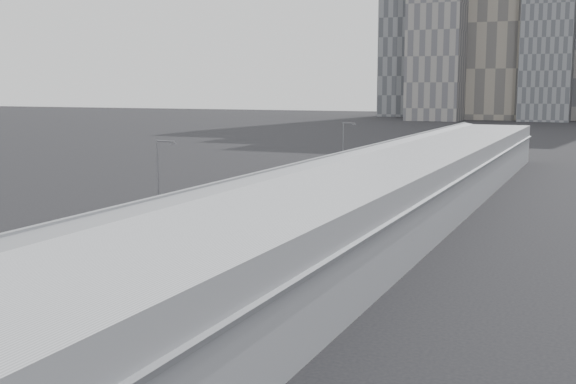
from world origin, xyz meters
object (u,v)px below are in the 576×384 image
Objects in this scene: suv at (399,158)px; bus_5 at (337,190)px; street_lamp_far at (344,145)px; shipping_container at (375,160)px; bus_2 at (140,263)px; bus_6 at (369,175)px; bus_7 at (395,165)px; bus_4 at (287,205)px; bus_3 at (218,229)px; bus_8 at (422,158)px; street_lamp_near at (160,183)px.

bus_5 is at bearing -62.04° from suv.
shipping_container is (-0.03, 16.18, -3.72)m from street_lamp_far.
bus_6 is (-0.62, 55.24, 0.06)m from bus_2.
bus_7 reaches higher than bus_6.
bus_4 is at bearing -94.10° from bus_6.
bus_2 is 2.49× the size of suv.
suv is (-5.01, 77.53, -0.91)m from bus_3.
bus_4 is (-0.69, 27.24, 0.04)m from bus_2.
bus_3 is 71.14m from bus_8.
bus_4 is 28.00m from bus_6.
bus_3 reaches higher than bus_5.
bus_6 is at bearing -96.09° from bus_8.
bus_4 is 0.98× the size of bus_6.
street_lamp_near is at bearing -99.57° from bus_7.
street_lamp_near is (-6.58, -41.84, 3.63)m from bus_6.
bus_6 reaches higher than bus_8.
bus_6 is at bearing 97.81° from bus_5.
bus_3 is at bearing -68.94° from shipping_container.
bus_3 is 14.55m from bus_4.
street_lamp_far is at bearing 98.93° from bus_2.
bus_8 is (0.87, 56.58, -0.07)m from bus_4.
bus_8 is at bearing 93.87° from bus_3.
bus_7 is (0.10, 41.66, 0.11)m from bus_4.
bus_2 is 55.25m from bus_6.
street_lamp_far is (-6.91, 37.38, 3.30)m from bus_4.
shipping_container is at bearing 90.11° from street_lamp_far.
bus_3 is 1.46× the size of street_lamp_near.
suv is at bearing 95.92° from bus_2.
shipping_container is (-7.01, 25.56, -0.44)m from bus_6.
shipping_container is (-6.81, 68.11, -0.43)m from bus_3.
street_lamp_far is 1.48× the size of shipping_container.
shipping_container is at bearing 117.83° from bus_7.
bus_6 is 2.60× the size of suv.
bus_6 is 35.38m from suv.
shipping_container is (-7.76, 40.77, -0.36)m from bus_5.
street_lamp_far reaches higher than shipping_container.
bus_8 reaches higher than shipping_container.
bus_5 is at bearing -94.54° from bus_8.
bus_7 is (0.23, 56.21, 0.10)m from bus_3.
suv is at bearing 97.25° from bus_4.
bus_2 is 81.17m from shipping_container.
bus_3 is 1.04× the size of bus_5.
street_lamp_far reaches higher than bus_4.
street_lamp_far is at bearing 102.11° from bus_3.
street_lamp_far is (-7.73, 24.59, 3.36)m from bus_5.
bus_3 is at bearing -94.23° from bus_6.
bus_5 is at bearing 92.67° from bus_3.
bus_2 is at bearing -92.28° from bus_7.
bus_6 reaches higher than bus_3.
bus_6 is 1.47× the size of street_lamp_near.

